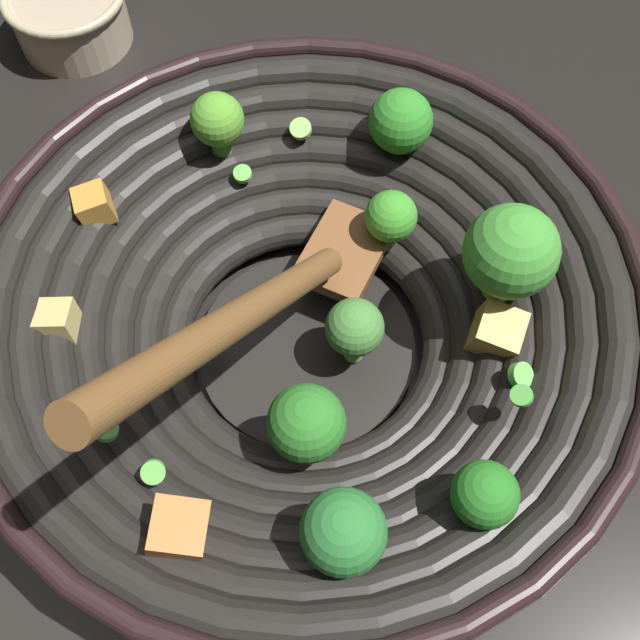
{
  "coord_description": "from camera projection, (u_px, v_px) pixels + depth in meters",
  "views": [
    {
      "loc": [
        -0.12,
        -0.2,
        0.49
      ],
      "look_at": [
        0.01,
        0.0,
        0.03
      ],
      "focal_mm": 42.71,
      "sensor_mm": 36.0,
      "label": 1
    }
  ],
  "objects": [
    {
      "name": "prep_bowl",
      "position": [
        73.0,
        13.0,
        0.67
      ],
      "size": [
        0.11,
        0.11,
        0.05
      ],
      "color": "tan",
      "rests_on": "ground"
    },
    {
      "name": "ground_plane",
      "position": [
        307.0,
        352.0,
        0.54
      ],
      "size": [
        4.0,
        4.0,
        0.0
      ],
      "primitive_type": "plane",
      "color": "black"
    },
    {
      "name": "wok",
      "position": [
        308.0,
        310.0,
        0.49
      ],
      "size": [
        0.43,
        0.43,
        0.26
      ],
      "color": "black",
      "rests_on": "ground"
    }
  ]
}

